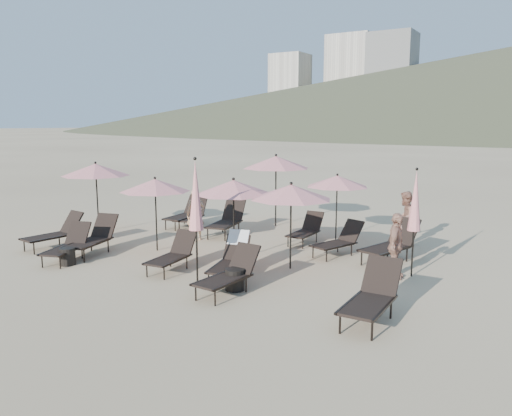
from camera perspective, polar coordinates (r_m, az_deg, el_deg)
The scene contains 28 objects.
ground at distance 11.52m, azimuth -5.79°, elevation -8.24°, with size 800.00×800.00×0.00m, color #D6BA8C.
hotel_skyline at distance 298.05m, azimuth 12.19°, elevation 13.34°, with size 109.00×82.00×55.00m.
lounger_0 at distance 15.41m, azimuth -21.96°, elevation -2.57°, with size 0.84×1.76×0.98m.
lounger_1 at distance 13.87m, azimuth -20.72°, elevation -3.92°, with size 1.09×1.69×0.91m.
lounger_2 at distance 12.28m, azimuth -9.48°, elevation -5.18°, with size 0.76×1.60×0.88m.
lounger_3 at distance 11.60m, azimuth -2.84°, elevation -5.61°, with size 0.98×1.69×1.00m.
lounger_4 at distance 10.53m, azimuth -3.07°, elevation -7.42°, with size 0.74×1.67×0.93m.
lounger_5 at distance 9.32m, azimuth 13.12°, elevation -9.69°, with size 0.71×1.78×1.02m.
lounger_6 at distance 17.32m, azimuth -7.39°, elevation -0.73°, with size 1.02×1.73×0.94m.
lounger_7 at distance 17.46m, azimuth -7.99°, elevation -0.56°, with size 0.82×1.80×1.01m.
lounger_8 at distance 15.99m, azimuth -3.32°, elevation -1.33°, with size 1.06×1.94×1.06m.
lounger_9 at distance 14.95m, azimuth 5.75°, elevation -2.47°, with size 0.59×1.52×0.87m.
lounger_10 at distance 13.66m, azimuth 9.46°, elevation -3.65°, with size 1.09×1.67×0.90m.
lounger_11 at distance 13.32m, azimuth 15.23°, elevation -3.87°, with size 1.20×1.96×1.06m.
lounger_12 at distance 14.32m, azimuth -18.09°, elevation -3.18°, with size 1.08×1.85×1.00m.
umbrella_open_0 at distance 14.02m, azimuth -11.46°, elevation 2.55°, with size 1.94×1.94×2.09m.
umbrella_open_1 at distance 12.72m, azimuth -2.59°, elevation 2.38°, with size 2.02×2.02×2.18m.
umbrella_open_2 at distance 12.00m, azimuth 4.03°, elevation 1.83°, with size 2.00×2.00×2.15m.
umbrella_open_3 at distance 17.18m, azimuth 2.30°, elevation 5.24°, with size 2.33×2.33×2.51m.
umbrella_open_4 at distance 15.24m, azimuth 9.27°, elevation 3.03°, with size 1.90×1.90×2.05m.
umbrella_open_5 at distance 16.89m, azimuth -17.85°, elevation 4.17°, with size 2.16×2.16×2.33m.
umbrella_closed_0 at distance 10.96m, azimuth -6.90°, elevation 1.36°, with size 0.33×0.33×2.82m.
umbrella_closed_1 at distance 11.92m, azimuth 17.74°, elevation 0.72°, with size 0.30×0.30×2.55m.
side_table_0 at distance 13.48m, azimuth -20.73°, elevation -5.20°, with size 0.39×0.39×0.44m, color black.
side_table_1 at distance 10.77m, azimuth -2.43°, elevation -8.16°, with size 0.42×0.42×0.47m, color black.
beachgoer_a at distance 15.35m, azimuth -6.93°, elevation -0.79°, with size 0.56×0.37×1.54m, color tan.
beachgoer_b at distance 15.27m, azimuth 16.65°, elevation -1.11°, with size 0.77×0.60×1.58m, color #97634D.
beachgoer_c at distance 11.86m, azimuth 15.68°, elevation -4.19°, with size 0.89×0.37×1.53m, color #AD7A62.
Camera 1 is at (6.70, -8.69, 3.51)m, focal length 35.00 mm.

